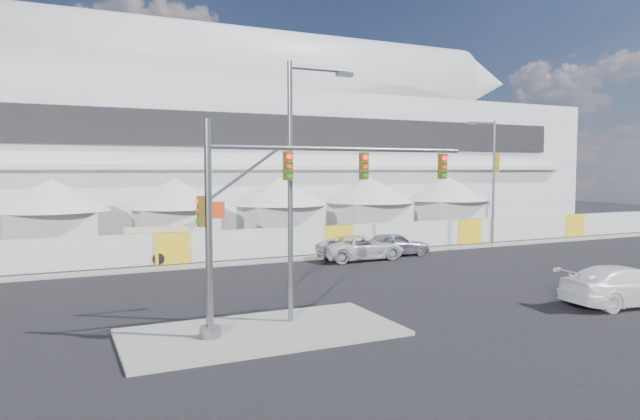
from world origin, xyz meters
name	(u,v)px	position (x,y,z in m)	size (l,w,h in m)	color
ground	(364,301)	(0.00, 0.00, 0.00)	(160.00, 160.00, 0.00)	black
median_island	(262,332)	(-6.00, -3.00, 0.07)	(10.00, 5.00, 0.15)	gray
far_curb	(505,244)	(20.00, 12.50, 0.06)	(80.00, 1.20, 0.12)	gray
stadium	(255,141)	(8.71, 41.50, 9.45)	(80.00, 24.80, 21.98)	silver
tent_row	(229,204)	(0.50, 24.00, 3.15)	(53.40, 8.40, 5.40)	silver
hoarding_fence	(338,239)	(6.00, 14.50, 1.00)	(70.00, 0.25, 2.00)	silver
scaffold_tower	(529,170)	(46.00, 36.00, 6.00)	(4.40, 4.40, 12.00)	#595B60
sedan_silver	(395,244)	(8.85, 11.31, 0.82)	(4.82, 1.94, 1.64)	#B0AFB4
pickup_curb	(361,247)	(5.79, 10.72, 0.83)	(5.94, 2.74, 1.65)	silver
pickup_near	(624,286)	(10.11, -5.51, 0.87)	(6.03, 2.45, 1.75)	white
traffic_mast	(271,214)	(-5.65, -3.09, 4.42)	(10.98, 0.74, 7.60)	slate
streetlight_median	(297,174)	(-4.30, -2.26, 5.86)	(2.75, 0.28, 9.95)	slate
streetlight_curb	(491,173)	(18.46, 12.50, 5.75)	(2.94, 0.66, 9.92)	slate
boom_lift	(148,247)	(-7.34, 15.50, 1.04)	(7.70, 2.09, 3.87)	red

